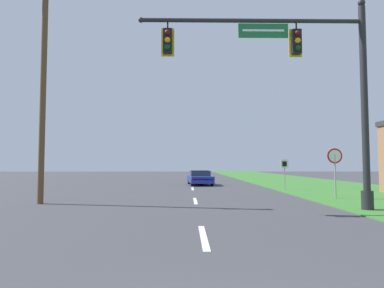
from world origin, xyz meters
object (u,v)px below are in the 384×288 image
object	(u,v)px
car_ahead	(200,178)
utility_pole_near	(43,85)
signal_mast	(310,81)
route_sign_post	(285,167)
stop_sign	(335,162)

from	to	relation	value
car_ahead	utility_pole_near	size ratio (longest dim) A/B	0.46
signal_mast	route_sign_post	bearing A→B (deg)	79.65
car_ahead	signal_mast	bearing A→B (deg)	-77.36
route_sign_post	utility_pole_near	bearing A→B (deg)	-149.51
utility_pole_near	stop_sign	bearing A→B (deg)	7.32
signal_mast	utility_pole_near	size ratio (longest dim) A/B	0.86
signal_mast	utility_pole_near	world-z (taller)	utility_pole_near
route_sign_post	signal_mast	bearing A→B (deg)	-100.35
route_sign_post	utility_pole_near	xyz separation A→B (m)	(-13.05, -7.69, 3.78)
signal_mast	stop_sign	xyz separation A→B (m)	(2.71, 4.21, -3.06)
signal_mast	route_sign_post	world-z (taller)	signal_mast
utility_pole_near	signal_mast	bearing A→B (deg)	-12.22
route_sign_post	utility_pole_near	size ratio (longest dim) A/B	0.20
signal_mast	route_sign_post	xyz separation A→B (m)	(1.85, 10.11, -3.40)
car_ahead	route_sign_post	world-z (taller)	route_sign_post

